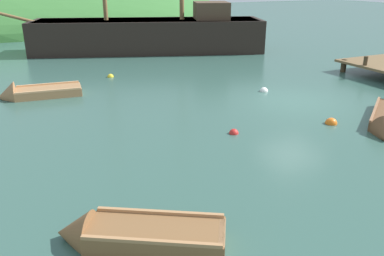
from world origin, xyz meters
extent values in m
plane|color=#33564C|center=(0.00, 0.00, 0.00)|extent=(120.00, 120.00, 0.00)
cylinder|color=#433421|center=(5.82, 3.27, 0.02)|extent=(0.28, 0.28, 1.24)
cylinder|color=#433421|center=(5.72, 1.81, 0.86)|extent=(0.20, 0.20, 0.45)
ellipsoid|color=#387033|center=(-9.12, 35.78, 0.00)|extent=(51.09, 27.90, 9.37)
cube|color=black|center=(-1.58, 13.49, 0.66)|extent=(15.47, 8.45, 2.92)
cube|color=#997A51|center=(-1.58, 13.49, 2.07)|extent=(14.80, 7.98, 0.10)
cylinder|color=olive|center=(-9.85, 16.43, 2.42)|extent=(2.85, 1.18, 0.97)
cube|color=#4C3828|center=(2.41, 12.07, 2.67)|extent=(2.91, 3.11, 1.10)
cube|color=#8E6242|center=(1.31, -2.76, 0.34)|extent=(2.55, 1.89, 0.07)
cube|color=brown|center=(-8.32, -6.23, 0.13)|extent=(2.72, 2.18, 0.50)
cone|color=brown|center=(-9.70, -5.41, 0.13)|extent=(1.05, 1.15, 0.95)
cube|color=#AE7B4F|center=(-7.25, -6.87, 0.21)|extent=(0.56, 0.84, 0.35)
cube|color=#AE7B4F|center=(-8.70, -6.00, 0.32)|extent=(0.63, 0.88, 0.05)
cube|color=#AE7B4F|center=(-7.93, -6.46, 0.32)|extent=(0.63, 0.88, 0.05)
cube|color=#AE7B4F|center=(-8.08, -5.84, 0.41)|extent=(2.21, 1.36, 0.07)
cube|color=#AE7B4F|center=(-8.55, -6.63, 0.41)|extent=(2.21, 1.36, 0.07)
cube|color=#9E7047|center=(-9.00, 5.20, 0.10)|extent=(2.78, 1.54, 0.45)
cone|color=#9E7047|center=(-10.65, 5.36, 0.10)|extent=(0.79, 1.28, 1.21)
cube|color=tan|center=(-7.72, 5.07, 0.17)|extent=(0.24, 1.16, 0.31)
cube|color=tan|center=(-9.46, 5.24, 0.27)|extent=(0.30, 1.19, 0.05)
cube|color=tan|center=(-8.53, 5.15, 0.27)|extent=(0.30, 1.19, 0.05)
cube|color=tan|center=(-8.94, 5.79, 0.36)|extent=(2.60, 0.34, 0.07)
cube|color=tan|center=(-9.06, 4.60, 0.36)|extent=(2.60, 0.34, 0.07)
sphere|color=yellow|center=(-5.78, 7.38, 0.00)|extent=(0.32, 0.32, 0.32)
sphere|color=orange|center=(-0.55, -2.60, 0.00)|extent=(0.42, 0.42, 0.42)
sphere|color=white|center=(-0.26, 1.84, 0.00)|extent=(0.37, 0.37, 0.37)
sphere|color=red|center=(-4.07, -1.96, 0.00)|extent=(0.31, 0.31, 0.31)
camera|label=1|loc=(-10.31, -12.10, 4.74)|focal=36.73mm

